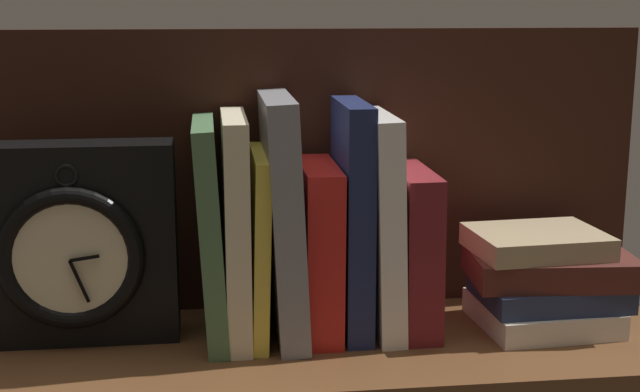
{
  "coord_description": "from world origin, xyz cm",
  "views": [
    {
      "loc": [
        -10.63,
        -87.86,
        35.17
      ],
      "look_at": [
        0.88,
        3.36,
        15.0
      ],
      "focal_mm": 49.74,
      "sensor_mm": 36.0,
      "label": 1
    }
  ],
  "objects": [
    {
      "name": "book_gray_chess",
      "position": [
        -3.08,
        3.36,
        12.84
      ],
      "size": [
        4.28,
        16.43,
        25.8
      ],
      "primitive_type": "cube",
      "rotation": [
        0.0,
        -0.05,
        0.0
      ],
      "color": "gray",
      "rests_on": "ground_plane"
    },
    {
      "name": "book_white_catcher",
      "position": [
        7.44,
        3.36,
        11.83
      ],
      "size": [
        3.48,
        14.45,
        23.74
      ],
      "primitive_type": "cube",
      "rotation": [
        0.0,
        -0.03,
        0.0
      ],
      "color": "silver",
      "rests_on": "ground_plane"
    },
    {
      "name": "book_navy_bierce",
      "position": [
        4.35,
        3.36,
        12.49
      ],
      "size": [
        2.91,
        13.41,
        24.98
      ],
      "primitive_type": "cube",
      "rotation": [
        0.0,
        0.0,
        0.0
      ],
      "color": "#192147",
      "rests_on": "ground_plane"
    },
    {
      "name": "book_stack_side",
      "position": [
        25.66,
        1.5,
        5.27
      ],
      "size": [
        18.16,
        13.74,
        10.78
      ],
      "color": "beige",
      "rests_on": "ground_plane"
    },
    {
      "name": "framed_clock",
      "position": [
        -24.9,
        3.45,
        10.43
      ],
      "size": [
        21.1,
        7.03,
        21.1
      ],
      "color": "black",
      "rests_on": "ground_plane"
    },
    {
      "name": "book_red_requiem",
      "position": [
        0.7,
        3.36,
        9.19
      ],
      "size": [
        3.96,
        13.85,
        18.41
      ],
      "primitive_type": "cube",
      "rotation": [
        0.0,
        0.01,
        0.0
      ],
      "color": "red",
      "rests_on": "ground_plane"
    },
    {
      "name": "book_maroon_dawkins",
      "position": [
        11.03,
        3.36,
        8.79
      ],
      "size": [
        4.02,
        13.85,
        17.62
      ],
      "primitive_type": "cube",
      "rotation": [
        0.0,
        -0.01,
        0.0
      ],
      "color": "maroon",
      "rests_on": "ground_plane"
    },
    {
      "name": "ground_plane",
      "position": [
        0.0,
        0.0,
        -1.25
      ],
      "size": [
        78.79,
        25.56,
        2.5
      ],
      "primitive_type": "cube",
      "color": "brown"
    },
    {
      "name": "back_panel",
      "position": [
        0.0,
        12.18,
        16.14
      ],
      "size": [
        78.79,
        1.2,
        32.28
      ],
      "primitive_type": "cube",
      "color": "black",
      "rests_on": "ground_plane"
    },
    {
      "name": "book_green_romantic",
      "position": [
        -10.75,
        3.36,
        11.57
      ],
      "size": [
        3.29,
        15.69,
        23.22
      ],
      "primitive_type": "cube",
      "rotation": [
        0.0,
        -0.05,
        0.0
      ],
      "color": "#476B44",
      "rests_on": "ground_plane"
    },
    {
      "name": "book_yellow_seinlanguage",
      "position": [
        -5.74,
        3.36,
        9.91
      ],
      "size": [
        2.23,
        14.8,
        19.86
      ],
      "primitive_type": "cube",
      "rotation": [
        0.0,
        0.03,
        0.0
      ],
      "color": "gold",
      "rests_on": "ground_plane"
    },
    {
      "name": "book_cream_twain",
      "position": [
        -8.1,
        3.36,
        11.89
      ],
      "size": [
        2.53,
        15.43,
        23.77
      ],
      "primitive_type": "cube",
      "rotation": [
        0.0,
        -0.0,
        0.0
      ],
      "color": "beige",
      "rests_on": "ground_plane"
    }
  ]
}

